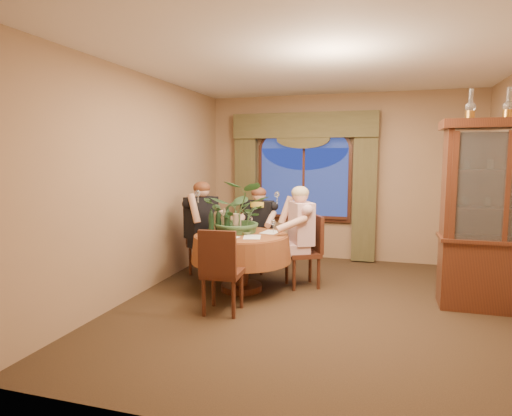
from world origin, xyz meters
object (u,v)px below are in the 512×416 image
(olive_bowl, at_px, (245,233))
(wine_bottle_0, at_px, (228,219))
(person_scarf, at_px, (259,230))
(wine_bottle_4, at_px, (224,221))
(oil_lamp_center, at_px, (508,103))
(chair_front_left, at_px, (223,271))
(person_back, at_px, (201,230))
(wine_bottle_2, at_px, (211,221))
(dining_table, at_px, (241,262))
(chair_back_right, at_px, (252,241))
(chair_back, at_px, (206,244))
(person_pink, at_px, (301,237))
(wine_bottle_3, at_px, (216,219))
(chair_right, at_px, (303,252))
(china_cabinet, at_px, (501,217))
(stoneware_vase, at_px, (237,223))
(oil_lamp_left, at_px, (471,104))
(wine_bottle_5, at_px, (218,221))
(centerpiece_plant, at_px, (240,188))
(wine_bottle_1, at_px, (227,221))

(olive_bowl, height_order, wine_bottle_0, wine_bottle_0)
(person_scarf, xyz_separation_m, wine_bottle_4, (-0.22, -0.88, 0.26))
(oil_lamp_center, distance_m, chair_front_left, 3.64)
(person_back, xyz_separation_m, wine_bottle_2, (0.34, -0.44, 0.21))
(dining_table, distance_m, wine_bottle_4, 0.59)
(chair_back_right, distance_m, wine_bottle_0, 0.86)
(oil_lamp_center, distance_m, chair_back_right, 3.76)
(oil_lamp_center, bearing_deg, wine_bottle_2, -176.41)
(wine_bottle_4, bearing_deg, person_back, 143.79)
(chair_back, relative_size, wine_bottle_0, 2.91)
(person_pink, distance_m, wine_bottle_0, 1.02)
(chair_front_left, bearing_deg, wine_bottle_3, 111.73)
(person_back, bearing_deg, wine_bottle_3, 77.92)
(chair_right, xyz_separation_m, wine_bottle_3, (-1.12, -0.31, 0.44))
(china_cabinet, relative_size, chair_back_right, 2.25)
(person_scarf, bearing_deg, person_pink, 145.15)
(china_cabinet, bearing_deg, olive_bowl, -176.69)
(olive_bowl, relative_size, wine_bottle_0, 0.42)
(china_cabinet, relative_size, stoneware_vase, 8.62)
(oil_lamp_left, bearing_deg, wine_bottle_3, -178.98)
(chair_front_left, height_order, wine_bottle_5, wine_bottle_5)
(person_pink, relative_size, person_back, 0.97)
(chair_right, xyz_separation_m, chair_back, (-1.46, 0.11, 0.00))
(oil_lamp_left, relative_size, wine_bottle_4, 1.03)
(china_cabinet, bearing_deg, dining_table, -177.29)
(person_back, bearing_deg, centerpiece_plant, 98.10)
(oil_lamp_left, relative_size, person_scarf, 0.26)
(person_scarf, relative_size, wine_bottle_3, 3.97)
(chair_right, bearing_deg, wine_bottle_0, 72.53)
(chair_back_right, height_order, wine_bottle_2, wine_bottle_2)
(chair_right, xyz_separation_m, wine_bottle_5, (-1.06, -0.40, 0.44))
(oil_lamp_left, relative_size, chair_front_left, 0.35)
(person_scarf, distance_m, wine_bottle_1, 0.98)
(oil_lamp_left, bearing_deg, oil_lamp_center, 0.00)
(person_pink, height_order, centerpiece_plant, centerpiece_plant)
(person_scarf, bearing_deg, dining_table, 90.00)
(chair_right, bearing_deg, chair_front_left, 122.36)
(olive_bowl, bearing_deg, person_pink, 33.41)
(oil_lamp_center, xyz_separation_m, person_scarf, (-3.05, 0.75, -1.68))
(stoneware_vase, distance_m, centerpiece_plant, 0.46)
(china_cabinet, xyz_separation_m, wine_bottle_0, (-3.29, 0.06, -0.17))
(wine_bottle_4, bearing_deg, oil_lamp_center, 2.31)
(dining_table, bearing_deg, person_back, 153.09)
(oil_lamp_center, distance_m, wine_bottle_3, 3.69)
(person_scarf, relative_size, wine_bottle_0, 3.97)
(centerpiece_plant, bearing_deg, wine_bottle_3, -169.91)
(chair_back_right, height_order, wine_bottle_5, wine_bottle_5)
(chair_front_left, distance_m, wine_bottle_3, 1.10)
(oil_lamp_left, bearing_deg, centerpiece_plant, 179.97)
(stoneware_vase, bearing_deg, wine_bottle_4, -142.73)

